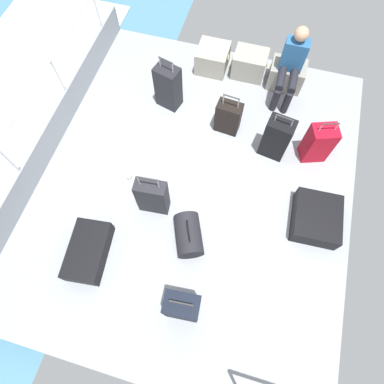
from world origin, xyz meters
TOP-DOWN VIEW (x-y plane):
  - ground_plane at (0.00, 0.00)m, footprint 4.40×5.20m
  - gunwale_port at (-2.17, 0.00)m, footprint 0.06×5.20m
  - railing_port at (-2.17, 0.00)m, footprint 0.04×4.20m
  - cargo_crate_0 at (-0.30, 2.15)m, footprint 0.53×0.50m
  - cargo_crate_1 at (0.31, 2.18)m, footprint 0.56×0.41m
  - cargo_crate_2 at (0.93, 2.12)m, footprint 0.58×0.40m
  - passenger_seated at (0.93, 1.93)m, footprint 0.34×0.66m
  - suitcase_0 at (-1.01, -1.38)m, footprint 0.53×0.81m
  - suitcase_1 at (1.54, 0.88)m, footprint 0.41×0.36m
  - suitcase_2 at (0.96, 0.78)m, footprint 0.40×0.31m
  - suitcase_3 at (0.33, -1.71)m, footprint 0.40×0.27m
  - suitcase_4 at (-0.76, 1.23)m, footprint 0.41×0.34m
  - suitcase_5 at (-0.42, -0.53)m, footprint 0.41×0.22m
  - suitcase_6 at (1.70, -0.16)m, footprint 0.62×0.71m
  - suitcase_7 at (0.22, 1.00)m, footprint 0.38×0.25m
  - duffel_bag at (0.15, -0.85)m, footprint 0.51×0.62m
  - paper_cup at (-0.91, -0.22)m, footprint 0.08×0.08m

SIDE VIEW (x-z plane):
  - ground_plane at x=0.00m, z-range -0.06..0.00m
  - paper_cup at x=-0.91m, z-range 0.00..0.10m
  - suitcase_0 at x=-1.01m, z-range 0.00..0.25m
  - suitcase_6 at x=1.70m, z-range 0.00..0.27m
  - duffel_bag at x=0.15m, z-range -0.07..0.41m
  - cargo_crate_0 at x=-0.30m, z-range 0.00..0.39m
  - cargo_crate_2 at x=0.93m, z-range 0.00..0.41m
  - cargo_crate_1 at x=0.31m, z-range 0.00..0.42m
  - gunwale_port at x=-2.17m, z-range 0.00..0.45m
  - suitcase_7 at x=0.22m, z-range -0.09..0.63m
  - suitcase_1 at x=1.54m, z-range -0.07..0.70m
  - suitcase_5 at x=-0.42m, z-range -0.10..0.76m
  - suitcase_2 at x=0.96m, z-range -0.06..0.76m
  - suitcase_3 at x=0.33m, z-range -0.05..0.76m
  - suitcase_4 at x=-0.76m, z-range -0.08..0.80m
  - passenger_seated at x=0.93m, z-range 0.03..1.14m
  - railing_port at x=-2.17m, z-range 0.27..1.29m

